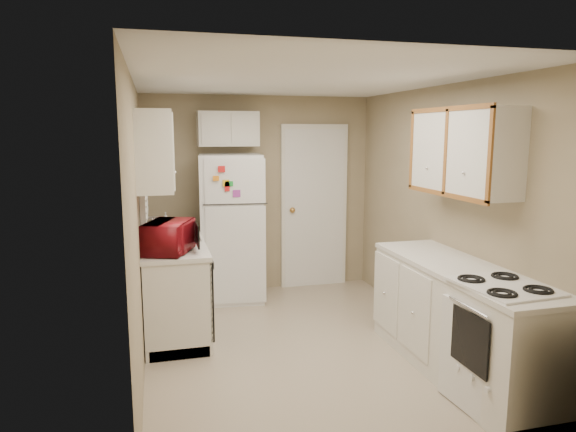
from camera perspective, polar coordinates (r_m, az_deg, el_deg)
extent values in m
plane|color=#C2B29A|center=(4.89, 1.53, -14.37)|extent=(3.80, 3.80, 0.00)
plane|color=white|center=(4.50, 1.67, 14.88)|extent=(3.80, 3.80, 0.00)
plane|color=tan|center=(4.37, -16.33, -1.13)|extent=(3.80, 3.80, 0.00)
plane|color=tan|center=(5.11, 16.85, 0.32)|extent=(3.80, 3.80, 0.00)
plane|color=tan|center=(6.37, -3.19, 2.42)|extent=(2.80, 2.80, 0.00)
plane|color=tan|center=(2.81, 12.57, -6.66)|extent=(2.80, 2.80, 0.00)
cube|color=silver|center=(5.41, -12.53, -7.14)|extent=(0.60, 1.80, 0.90)
cube|color=black|center=(4.85, -8.79, -8.49)|extent=(0.03, 0.58, 0.72)
cube|color=gray|center=(5.46, -12.74, -2.57)|extent=(0.54, 0.74, 0.16)
imported|color=maroon|center=(4.68, -13.10, -2.19)|extent=(0.57, 0.44, 0.34)
imported|color=silver|center=(5.86, -13.43, -0.41)|extent=(0.09, 0.09, 0.18)
cube|color=silver|center=(5.36, -15.81, 5.08)|extent=(0.10, 0.98, 1.08)
cube|color=silver|center=(4.52, -14.70, 6.94)|extent=(0.30, 0.45, 0.70)
cube|color=white|center=(6.06, -6.31, -1.27)|extent=(0.77, 0.75, 1.71)
cube|color=silver|center=(6.11, -6.71, 9.60)|extent=(0.70, 0.30, 0.40)
cube|color=white|center=(6.53, 2.92, 0.99)|extent=(0.86, 0.06, 2.08)
cube|color=silver|center=(4.48, 18.47, -10.93)|extent=(0.60, 2.00, 0.90)
cube|color=white|center=(4.06, 22.35, -14.19)|extent=(0.57, 0.68, 0.79)
cube|color=silver|center=(4.55, 18.88, 6.76)|extent=(0.30, 1.20, 0.70)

